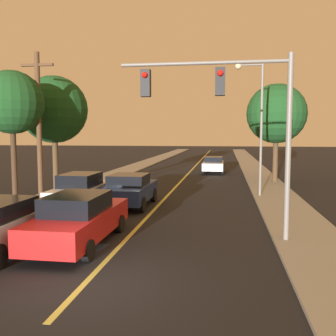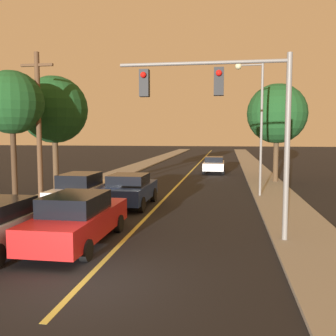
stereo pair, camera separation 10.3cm
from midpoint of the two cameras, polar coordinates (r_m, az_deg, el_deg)
ground_plane at (r=9.63m, az=-12.76°, el=-16.74°), size 200.00×200.00×0.00m
road_surface at (r=44.56m, az=4.43°, el=0.63°), size 9.78×80.00×0.01m
sidewalk_left at (r=45.43m, az=-3.31°, el=0.79°), size 2.50×80.00×0.12m
sidewalk_right at (r=44.52m, az=12.33°, el=0.59°), size 2.50×80.00×0.12m
car_near_lane_front at (r=12.56m, az=-13.61°, el=-7.53°), size 1.97×5.17×1.67m
car_near_lane_second at (r=18.59m, az=-6.02°, el=-3.29°), size 2.09×4.45×1.60m
car_outer_lane_second at (r=18.45m, az=-13.20°, el=-3.39°), size 1.87×4.83×1.71m
car_far_oncoming at (r=34.36m, az=6.83°, el=0.53°), size 1.94×4.33×1.48m
traffic_signal_mast at (r=12.52m, az=9.38°, el=9.21°), size 5.60×0.42×6.02m
streetlamp_right at (r=21.52m, az=13.04°, el=8.37°), size 1.57×0.36×7.38m
utility_pole_left at (r=18.88m, az=-19.22°, el=5.96°), size 1.60×0.24×7.27m
tree_left_near at (r=19.17m, az=-22.85°, el=9.13°), size 2.96×2.96×6.40m
tree_left_far at (r=22.38m, az=-17.10°, el=8.46°), size 3.79×3.79×6.72m
tree_right_near at (r=28.30m, az=16.10°, el=7.93°), size 4.28×4.28×7.05m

